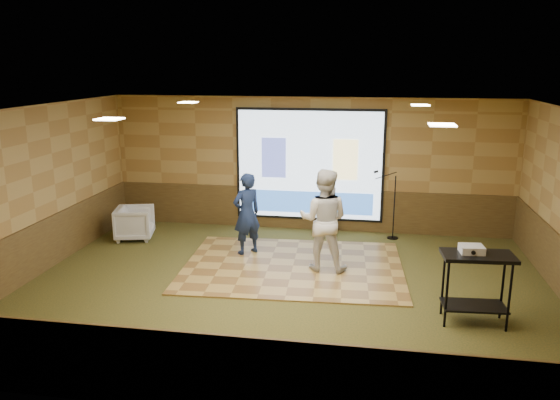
% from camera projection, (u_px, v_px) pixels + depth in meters
% --- Properties ---
extents(ground, '(9.00, 9.00, 0.00)m').
position_uv_depth(ground, '(285.00, 288.00, 9.25)').
color(ground, '#2B3618').
rests_on(ground, ground).
extents(room_shell, '(9.04, 7.04, 3.02)m').
position_uv_depth(room_shell, '(285.00, 167.00, 8.74)').
color(room_shell, '#A48344').
rests_on(room_shell, ground).
extents(wainscot_back, '(9.00, 0.04, 0.95)m').
position_uv_depth(wainscot_back, '(309.00, 209.00, 12.46)').
color(wainscot_back, '#452E17').
rests_on(wainscot_back, ground).
extents(wainscot_front, '(9.00, 0.04, 0.95)m').
position_uv_depth(wainscot_front, '(234.00, 376.00, 5.80)').
color(wainscot_front, '#452E17').
rests_on(wainscot_front, ground).
extents(wainscot_left, '(0.04, 7.00, 0.95)m').
position_uv_depth(wainscot_left, '(40.00, 248.00, 9.85)').
color(wainscot_left, '#452E17').
rests_on(wainscot_left, ground).
extents(projector_screen, '(3.32, 0.06, 2.52)m').
position_uv_depth(projector_screen, '(309.00, 166.00, 12.18)').
color(projector_screen, black).
rests_on(projector_screen, room_shell).
extents(downlight_nw, '(0.32, 0.32, 0.02)m').
position_uv_depth(downlight_nw, '(188.00, 102.00, 10.60)').
color(downlight_nw, beige).
rests_on(downlight_nw, room_shell).
extents(downlight_ne, '(0.32, 0.32, 0.02)m').
position_uv_depth(downlight_ne, '(420.00, 105.00, 9.89)').
color(downlight_ne, beige).
rests_on(downlight_ne, room_shell).
extents(downlight_sw, '(0.32, 0.32, 0.02)m').
position_uv_depth(downlight_sw, '(109.00, 119.00, 7.44)').
color(downlight_sw, beige).
rests_on(downlight_sw, room_shell).
extents(downlight_se, '(0.32, 0.32, 0.02)m').
position_uv_depth(downlight_se, '(442.00, 125.00, 6.74)').
color(downlight_se, beige).
rests_on(downlight_se, room_shell).
extents(dance_floor, '(4.20, 3.29, 0.03)m').
position_uv_depth(dance_floor, '(293.00, 266.00, 10.22)').
color(dance_floor, '#A9833E').
rests_on(dance_floor, ground).
extents(player_left, '(0.70, 0.69, 1.62)m').
position_uv_depth(player_left, '(247.00, 214.00, 10.70)').
color(player_left, '#162245').
rests_on(player_left, dance_floor).
extents(player_right, '(0.96, 0.78, 1.87)m').
position_uv_depth(player_right, '(324.00, 220.00, 9.83)').
color(player_right, silver).
rests_on(player_right, dance_floor).
extents(av_table, '(1.01, 0.53, 1.06)m').
position_uv_depth(av_table, '(477.00, 274.00, 7.85)').
color(av_table, black).
rests_on(av_table, ground).
extents(projector, '(0.35, 0.30, 0.11)m').
position_uv_depth(projector, '(472.00, 249.00, 7.82)').
color(projector, silver).
rests_on(projector, av_table).
extents(mic_stand, '(0.59, 0.24, 1.50)m').
position_uv_depth(mic_stand, '(391.00, 216.00, 11.79)').
color(mic_stand, black).
rests_on(mic_stand, ground).
extents(banquet_chair, '(0.94, 0.92, 0.71)m').
position_uv_depth(banquet_chair, '(135.00, 223.00, 11.79)').
color(banquet_chair, gray).
rests_on(banquet_chair, ground).
extents(duffel_bag, '(0.50, 0.38, 0.28)m').
position_uv_depth(duffel_bag, '(326.00, 227.00, 12.25)').
color(duffel_bag, black).
rests_on(duffel_bag, ground).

